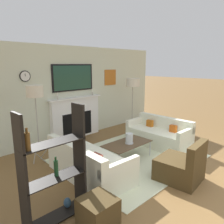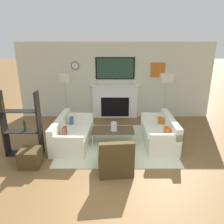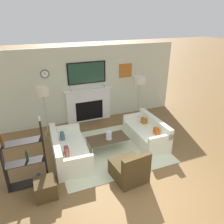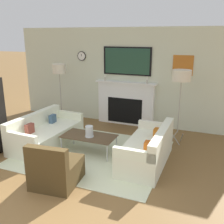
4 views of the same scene
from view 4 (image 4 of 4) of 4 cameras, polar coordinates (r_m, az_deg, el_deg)
The scene contains 10 objects.
ground_plane at distance 4.23m, azimuth -18.67°, elevation -20.76°, with size 60.00×60.00×0.00m, color brown.
fireplace_wall at distance 7.45m, azimuth 3.30°, elevation 6.55°, with size 6.93×0.28×2.70m.
area_rug at distance 5.83m, azimuth -4.16°, elevation -8.90°, with size 3.07×2.60×0.01m.
couch_left at distance 6.33m, azimuth -14.25°, elevation -4.71°, with size 0.97×1.86×0.73m.
couch_right at distance 5.33m, azimuth 7.78°, elevation -8.26°, with size 0.78×1.69×0.76m.
armchair at distance 4.70m, azimuth -12.14°, elevation -12.30°, with size 0.80×0.85×0.81m.
coffee_table at distance 5.72m, azimuth -5.04°, elevation -5.38°, with size 1.16×0.61×0.40m.
hurricane_candle at distance 5.63m, azimuth -4.97°, elevation -4.34°, with size 0.19×0.19×0.24m.
floor_lamp_left at distance 7.26m, azimuth -11.41°, elevation 8.97°, with size 0.36×0.36×1.76m.
floor_lamp_right at distance 6.13m, azimuth 14.92°, elevation 7.48°, with size 0.43×0.43×1.75m.
Camera 4 is at (2.37, -2.46, 2.50)m, focal length 42.00 mm.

